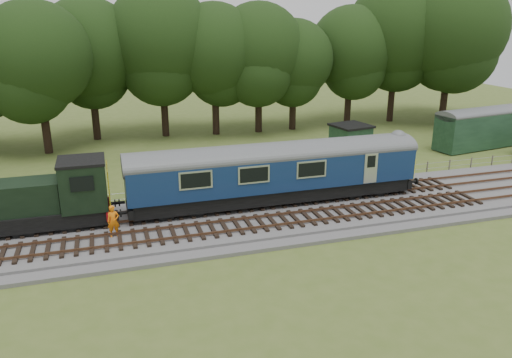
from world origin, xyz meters
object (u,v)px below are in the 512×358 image
object	(u,v)px
shunter_loco	(32,201)
dmu_railcar	(275,168)
parked_coach	(500,123)
worker	(113,221)

from	to	relation	value
shunter_loco	dmu_railcar	bearing A→B (deg)	-0.00
dmu_railcar	parked_coach	xyz separation A→B (m)	(25.18, 9.02, -0.58)
worker	parked_coach	bearing A→B (deg)	10.43
parked_coach	worker	bearing A→B (deg)	-170.93
worker	parked_coach	size ratio (longest dim) A/B	0.12
dmu_railcar	parked_coach	world-z (taller)	dmu_railcar
dmu_railcar	parked_coach	bearing A→B (deg)	19.71
worker	parked_coach	distance (m)	36.79
dmu_railcar	worker	size ratio (longest dim) A/B	10.43
shunter_loco	parked_coach	distance (m)	40.13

